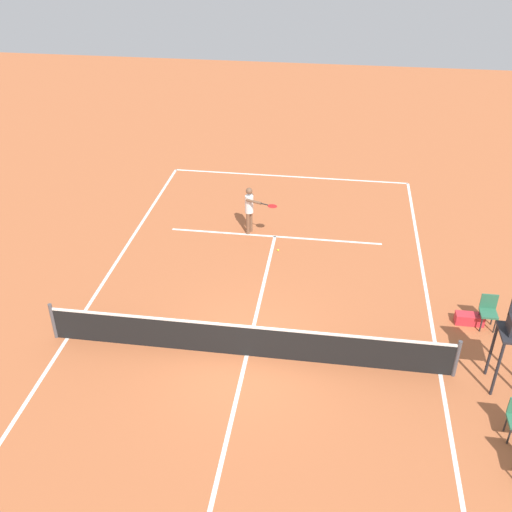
% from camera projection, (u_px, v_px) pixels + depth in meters
% --- Properties ---
extents(ground_plane, '(60.00, 60.00, 0.00)m').
position_uv_depth(ground_plane, '(247.00, 355.00, 15.21)').
color(ground_plane, '#B76038').
extents(court_lines, '(9.71, 22.50, 0.01)m').
position_uv_depth(court_lines, '(247.00, 355.00, 15.21)').
color(court_lines, white).
rests_on(court_lines, ground).
extents(tennis_net, '(10.31, 0.10, 1.07)m').
position_uv_depth(tennis_net, '(247.00, 340.00, 14.95)').
color(tennis_net, '#4C4C51').
rests_on(tennis_net, ground).
extents(player_serving, '(1.18, 0.91, 1.69)m').
position_uv_depth(player_serving, '(250.00, 207.00, 20.08)').
color(player_serving, brown).
rests_on(player_serving, ground).
extents(tennis_ball, '(0.07, 0.07, 0.07)m').
position_uv_depth(tennis_ball, '(278.00, 250.00, 19.56)').
color(tennis_ball, '#CCE033').
rests_on(tennis_ball, ground).
extents(courtside_chair_mid, '(0.44, 0.46, 0.95)m').
position_uv_depth(courtside_chair_mid, '(488.00, 310.00, 15.95)').
color(courtside_chair_mid, '#262626').
rests_on(courtside_chair_mid, ground).
extents(equipment_bag, '(0.76, 0.32, 0.30)m').
position_uv_depth(equipment_bag, '(469.00, 319.00, 16.26)').
color(equipment_bag, red).
rests_on(equipment_bag, ground).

